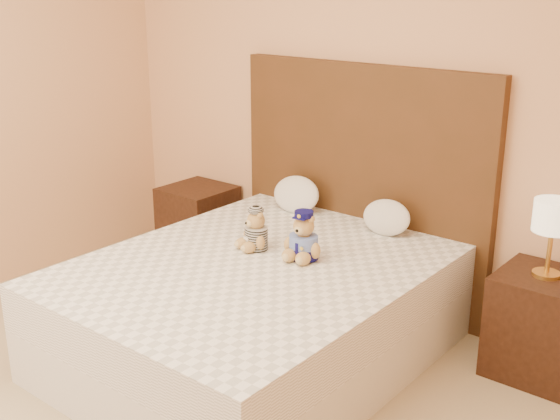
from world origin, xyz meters
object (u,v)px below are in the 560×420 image
object	(u,v)px
pillow_left	(296,193)
nightstand_right	(540,325)
lamp	(553,220)
bed	(256,310)
nightstand_left	(199,224)
teddy_police	(304,236)
teddy_prisoner	(256,229)
pillow_right	(387,216)

from	to	relation	value
pillow_left	nightstand_right	bearing A→B (deg)	-1.06
nightstand_right	lamp	size ratio (longest dim) A/B	1.38
bed	nightstand_left	size ratio (longest dim) A/B	3.64
pillow_left	nightstand_left	bearing A→B (deg)	-178.04
pillow_left	teddy_police	bearing A→B (deg)	-49.41
bed	lamp	bearing A→B (deg)	32.62
lamp	pillow_left	bearing A→B (deg)	178.94
bed	nightstand_right	world-z (taller)	same
nightstand_left	teddy_police	bearing A→B (deg)	-22.81
lamp	nightstand_right	bearing A→B (deg)	0.00
nightstand_right	pillow_left	bearing A→B (deg)	178.94
pillow_left	lamp	bearing A→B (deg)	-1.06
nightstand_left	teddy_prisoner	distance (m)	1.34
nightstand_left	lamp	bearing A→B (deg)	0.00
pillow_left	pillow_right	xyz separation A→B (m)	(0.67, 0.00, -0.01)
bed	pillow_right	bearing A→B (deg)	70.34
teddy_police	teddy_prisoner	bearing A→B (deg)	-177.65
bed	nightstand_left	bearing A→B (deg)	147.38
pillow_right	teddy_police	bearing A→B (deg)	-102.30
lamp	pillow_left	world-z (taller)	lamp
bed	nightstand_left	distance (m)	1.48
teddy_police	pillow_left	distance (m)	0.82
nightstand_right	teddy_prisoner	distance (m)	1.57
lamp	nightstand_left	bearing A→B (deg)	180.00
pillow_right	teddy_prisoner	bearing A→B (deg)	-122.85
nightstand_left	teddy_prisoner	xyz separation A→B (m)	(1.12, -0.64, 0.39)
nightstand_right	teddy_prisoner	world-z (taller)	teddy_prisoner
teddy_prisoner	pillow_right	distance (m)	0.79
teddy_police	pillow_right	world-z (taller)	teddy_police
teddy_prisoner	pillow_left	xyz separation A→B (m)	(-0.24, 0.67, 0.01)
pillow_right	nightstand_left	bearing A→B (deg)	-178.89
nightstand_left	nightstand_right	bearing A→B (deg)	0.00
teddy_police	lamp	bearing A→B (deg)	22.34
bed	teddy_prisoner	world-z (taller)	teddy_prisoner
nightstand_left	nightstand_right	distance (m)	2.50
pillow_right	lamp	bearing A→B (deg)	-1.80
nightstand_right	pillow_right	bearing A→B (deg)	178.20
bed	teddy_police	size ratio (longest dim) A/B	7.52
bed	pillow_right	size ratio (longest dim) A/B	6.53
teddy_police	teddy_prisoner	world-z (taller)	teddy_police
teddy_police	bed	bearing A→B (deg)	-134.06
bed	pillow_right	distance (m)	0.96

